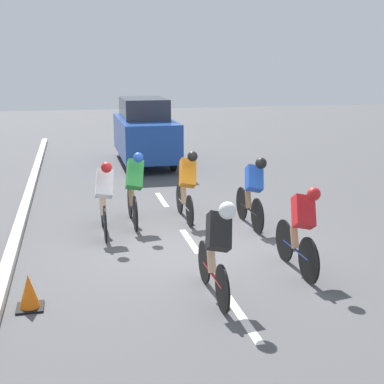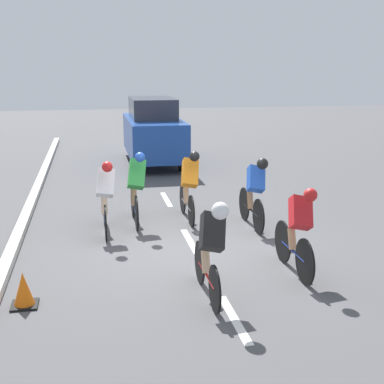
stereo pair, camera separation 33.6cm
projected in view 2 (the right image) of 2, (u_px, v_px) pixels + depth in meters
ground_plane at (194, 248)px, 9.67m from camera, size 60.00×60.00×0.00m
lane_stripe_near at (234, 319)px, 7.02m from camera, size 0.12×1.40×0.01m
lane_stripe_mid at (190, 241)px, 10.07m from camera, size 0.12×1.40×0.01m
lane_stripe_far at (166, 199)px, 13.13m from camera, size 0.12×1.40×0.01m
curb at (13, 248)px, 9.48m from camera, size 0.20×27.96×0.14m
cyclist_black at (211, 246)px, 7.43m from camera, size 0.43×1.67×1.48m
cyclist_white at (105, 196)px, 10.33m from camera, size 0.39×1.68×1.48m
cyclist_green at (136, 187)px, 10.95m from camera, size 0.42×1.70×1.55m
cyclist_orange at (189, 184)px, 11.20m from camera, size 0.42×1.70×1.53m
cyclist_red at (298, 229)px, 8.34m from camera, size 0.42×1.67×1.46m
cyclist_blue at (254, 191)px, 10.71m from camera, size 0.42×1.70×1.48m
support_car at (153, 131)px, 17.52m from camera, size 1.70×4.24×2.15m
traffic_cone at (24, 290)px, 7.34m from camera, size 0.36×0.36×0.49m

